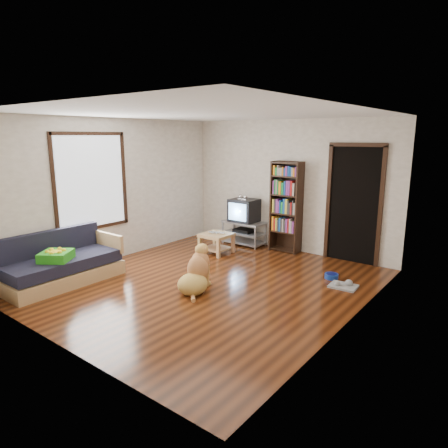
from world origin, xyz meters
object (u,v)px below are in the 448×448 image
Objects in this scene: laptop at (215,233)px; grey_rag at (343,286)px; dog at (196,274)px; sofa at (62,266)px; tv_stand at (244,232)px; coffee_table at (216,239)px; dog_bowl at (331,276)px; crt_tv at (245,210)px; green_cushion at (56,256)px; bookshelf at (286,202)px.

grey_rag is (2.69, -0.20, -0.40)m from laptop.
sofa is at bearing -151.45° from dog.
tv_stand reaches higher than coffee_table.
dog_bowl is at bearing 0.59° from coffee_table.
crt_tv is (-2.35, 0.89, 0.70)m from dog_bowl.
coffee_table reaches higher than dog_bowl.
tv_stand is at bearing 42.50° from green_cushion.
dog is at bearing -78.46° from laptop.
tv_stand is at bearing 74.98° from sofa.
dog is at bearing 28.55° from sofa.
laptop is 0.56× the size of crt_tv.
bookshelf is (0.95, 0.07, 0.26)m from crt_tv.
green_cushion reaches higher than grey_rag.
bookshelf reaches higher than dog.
dog is (-1.41, -1.73, 0.22)m from dog_bowl.
dog is at bearing -59.99° from coffee_table.
coffee_table is at bearing 39.54° from green_cushion.
dog_bowl is at bearing -20.62° from crt_tv.
green_cushion reaches higher than laptop.
green_cushion is at bearing -102.59° from crt_tv.
dog reaches higher than grey_rag.
tv_stand is at bearing -90.00° from crt_tv.
crt_tv is 1.05× the size of coffee_table.
green_cushion is 2.17m from dog.
tv_stand reaches higher than dog_bowl.
tv_stand is 2.75m from dog.
bookshelf is 1.57m from coffee_table.
dog_bowl is 2.52m from tv_stand.
dog_bowl is 1.95m from bookshelf.
grey_rag is 2.31m from bookshelf.
crt_tv is 2.82m from dog.
coffee_table is at bearing -92.51° from crt_tv.
dog_bowl is at bearing -17.61° from laptop.
crt_tv reaches higher than grey_rag.
green_cushion is 1.93× the size of dog_bowl.
dog is (0.98, -1.70, -0.02)m from coffee_table.
dog_bowl is 0.38× the size of crt_tv.
sofa is at bearing -140.24° from dog_bowl.
grey_rag is (3.50, 2.67, -0.48)m from green_cushion.
dog_bowl is at bearing 7.53° from green_cushion.
crt_tv reaches higher than green_cushion.
grey_rag is at bearing -39.81° from dog_bowl.
crt_tv is 0.99m from bookshelf.
coffee_table is at bearing 120.01° from dog.
dog is (1.92, 1.04, -0.00)m from sofa.
dog reaches higher than coffee_table.
green_cushion is 0.73× the size of crt_tv.
dog_bowl is 0.55× the size of grey_rag.
bookshelf is at bearing 89.84° from dog.
laptop is 0.93m from tv_stand.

